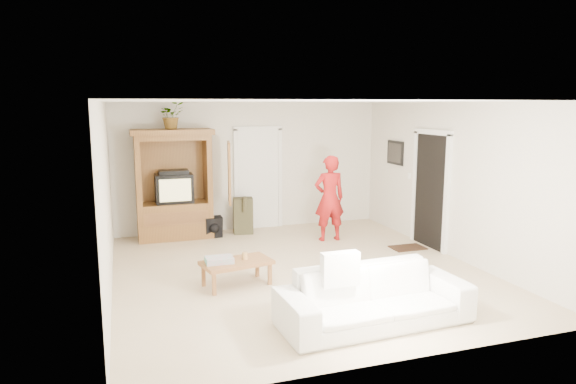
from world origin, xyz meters
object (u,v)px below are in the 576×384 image
(coffee_table, at_px, (237,264))
(sofa, at_px, (374,297))
(armoire, at_px, (175,192))
(man, at_px, (329,198))

(coffee_table, bearing_deg, sofa, -66.37)
(armoire, bearing_deg, sofa, -69.54)
(man, bearing_deg, coffee_table, 42.98)
(man, xyz_separation_m, coffee_table, (-2.22, -1.90, -0.50))
(sofa, bearing_deg, man, 72.52)
(sofa, relative_size, coffee_table, 2.13)
(man, height_order, coffee_table, man)
(armoire, xyz_separation_m, man, (2.74, -1.09, -0.10))
(man, relative_size, sofa, 0.72)
(man, bearing_deg, armoire, -19.31)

